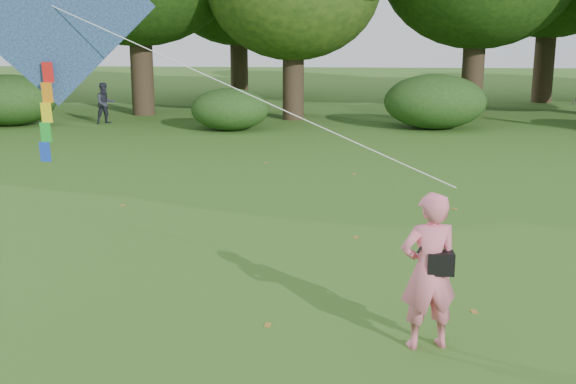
{
  "coord_description": "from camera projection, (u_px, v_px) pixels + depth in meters",
  "views": [
    {
      "loc": [
        -0.52,
        -7.18,
        3.72
      ],
      "look_at": [
        -1.08,
        2.0,
        1.5
      ],
      "focal_mm": 45.0,
      "sensor_mm": 36.0,
      "label": 1
    }
  ],
  "objects": [
    {
      "name": "ground",
      "position": [
        376.0,
        371.0,
        7.81
      ],
      "size": [
        100.0,
        100.0,
        0.0
      ],
      "primitive_type": "plane",
      "color": "#265114",
      "rests_on": "ground"
    },
    {
      "name": "man_kite_flyer",
      "position": [
        429.0,
        271.0,
        8.18
      ],
      "size": [
        0.76,
        0.59,
        1.85
      ],
      "primitive_type": "imported",
      "rotation": [
        0.0,
        0.0,
        3.38
      ],
      "color": "#E36B84",
      "rests_on": "ground"
    },
    {
      "name": "bystander_left",
      "position": [
        105.0,
        103.0,
        26.0
      ],
      "size": [
        0.91,
        0.88,
        1.48
      ],
      "primitive_type": "imported",
      "rotation": [
        0.0,
        0.0,
        0.67
      ],
      "color": "#292B37",
      "rests_on": "ground"
    },
    {
      "name": "crossbody_bag",
      "position": [
        440.0,
        262.0,
        8.12
      ],
      "size": [
        0.43,
        0.2,
        0.72
      ],
      "color": "black",
      "rests_on": "ground"
    },
    {
      "name": "flying_kite",
      "position": [
        51.0,
        8.0,
        9.03
      ],
      "size": [
        6.21,
        1.68,
        3.29
      ],
      "color": "#24639F",
      "rests_on": "ground"
    },
    {
      "name": "shrub_band",
      "position": [
        327.0,
        104.0,
        24.73
      ],
      "size": [
        39.15,
        3.22,
        1.88
      ],
      "color": "#264919",
      "rests_on": "ground"
    },
    {
      "name": "fallen_leaves",
      "position": [
        343.0,
        240.0,
        12.44
      ],
      "size": [
        6.87,
        13.77,
        0.01
      ],
      "color": "olive",
      "rests_on": "ground"
    }
  ]
}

